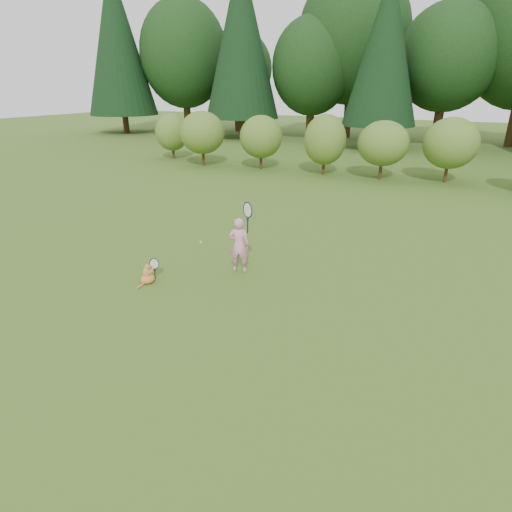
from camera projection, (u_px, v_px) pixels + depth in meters
The scene contains 6 objects.
ground at pixel (228, 300), 8.45m from camera, with size 100.00×100.00×0.00m, color #345618.
shrub_row at pixel (382, 148), 18.61m from camera, with size 28.00×3.00×2.80m, color #5C7022, non-canonical shape.
woodland_backdrop at pixel (432, 18), 24.54m from camera, with size 48.00×10.00×15.00m, color black, non-canonical shape.
child at pixel (239, 244), 9.52m from camera, with size 0.73×0.46×1.90m.
cat at pixel (148, 273), 9.12m from camera, with size 0.40×0.61×0.61m.
tennis_ball at pixel (201, 242), 8.80m from camera, with size 0.06×0.06×0.06m.
Camera 1 is at (3.97, -6.40, 3.98)m, focal length 30.00 mm.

